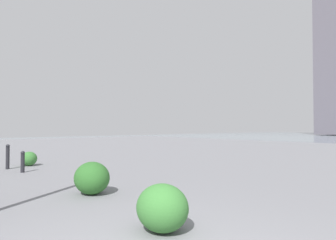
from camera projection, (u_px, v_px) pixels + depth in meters
name	position (u px, v px, depth m)	size (l,w,h in m)	color
bollard_near	(23.00, 161.00, 9.21)	(0.13, 0.13, 0.69)	#232328
bollard_mid	(8.00, 156.00, 9.95)	(0.13, 0.13, 0.87)	#232328
shrub_low	(92.00, 178.00, 6.24)	(0.83, 0.75, 0.71)	#2D6628
shrub_round	(162.00, 208.00, 4.01)	(0.78, 0.71, 0.67)	#387533
shrub_wide	(29.00, 159.00, 10.80)	(0.63, 0.56, 0.53)	#387533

